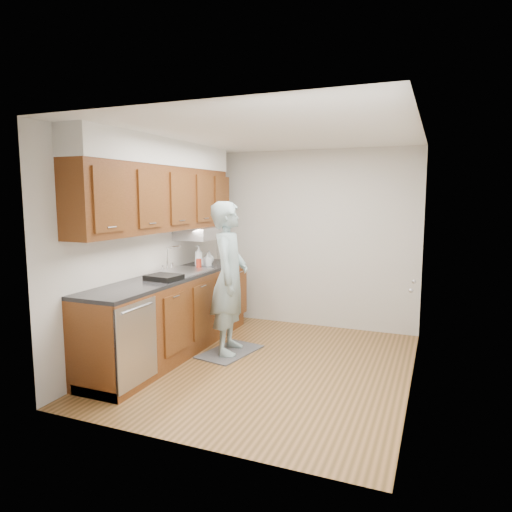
# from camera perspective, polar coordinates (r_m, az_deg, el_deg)

# --- Properties ---
(floor) EXTENTS (3.50, 3.50, 0.00)m
(floor) POSITION_cam_1_polar(r_m,az_deg,el_deg) (5.18, 1.44, -13.52)
(floor) COLOR olive
(floor) RESTS_ON ground
(ceiling) EXTENTS (3.50, 3.50, 0.00)m
(ceiling) POSITION_cam_1_polar(r_m,az_deg,el_deg) (4.88, 1.54, 15.07)
(ceiling) COLOR white
(ceiling) RESTS_ON wall_left
(wall_left) EXTENTS (0.02, 3.50, 2.50)m
(wall_left) POSITION_cam_1_polar(r_m,az_deg,el_deg) (5.58, -13.10, 1.05)
(wall_left) COLOR beige
(wall_left) RESTS_ON floor
(wall_right) EXTENTS (0.02, 3.50, 2.50)m
(wall_right) POSITION_cam_1_polar(r_m,az_deg,el_deg) (4.57, 19.37, -0.57)
(wall_right) COLOR beige
(wall_right) RESTS_ON floor
(wall_back) EXTENTS (3.00, 0.02, 2.50)m
(wall_back) POSITION_cam_1_polar(r_m,az_deg,el_deg) (6.53, 6.91, 2.11)
(wall_back) COLOR beige
(wall_back) RESTS_ON floor
(counter) EXTENTS (0.64, 2.80, 1.30)m
(counter) POSITION_cam_1_polar(r_m,az_deg,el_deg) (5.55, -10.32, -6.91)
(counter) COLOR brown
(counter) RESTS_ON floor
(upper_cabinets) EXTENTS (0.47, 2.80, 1.21)m
(upper_cabinets) POSITION_cam_1_polar(r_m,az_deg,el_deg) (5.49, -11.59, 8.31)
(upper_cabinets) COLOR brown
(upper_cabinets) RESTS_ON wall_left
(closet_door) EXTENTS (0.02, 1.22, 2.05)m
(closet_door) POSITION_cam_1_polar(r_m,az_deg,el_deg) (4.90, 19.30, -2.71)
(closet_door) COLOR silver
(closet_door) RESTS_ON wall_right
(floor_mat) EXTENTS (0.62, 0.88, 0.02)m
(floor_mat) POSITION_cam_1_polar(r_m,az_deg,el_deg) (5.58, -3.28, -11.86)
(floor_mat) COLOR slate
(floor_mat) RESTS_ON floor
(person) EXTENTS (0.63, 0.80, 2.02)m
(person) POSITION_cam_1_polar(r_m,az_deg,el_deg) (5.33, -3.36, -1.49)
(person) COLOR #87A2A5
(person) RESTS_ON floor_mat
(soap_bottle_a) EXTENTS (0.13, 0.13, 0.28)m
(soap_bottle_a) POSITION_cam_1_polar(r_m,az_deg,el_deg) (5.99, -7.17, 0.00)
(soap_bottle_a) COLOR silver
(soap_bottle_a) RESTS_ON counter
(soap_bottle_b) EXTENTS (0.11, 0.11, 0.17)m
(soap_bottle_b) POSITION_cam_1_polar(r_m,az_deg,el_deg) (6.03, -6.09, -0.45)
(soap_bottle_b) COLOR silver
(soap_bottle_b) RESTS_ON counter
(soap_bottle_c) EXTENTS (0.19, 0.19, 0.17)m
(soap_bottle_c) POSITION_cam_1_polar(r_m,az_deg,el_deg) (6.28, -5.88, -0.14)
(soap_bottle_c) COLOR silver
(soap_bottle_c) RESTS_ON counter
(soda_can) EXTENTS (0.07, 0.07, 0.13)m
(soda_can) POSITION_cam_1_polar(r_m,az_deg,el_deg) (5.83, -7.16, -0.98)
(soda_can) COLOR #BB3420
(soda_can) RESTS_ON counter
(steel_can) EXTENTS (0.08, 0.08, 0.11)m
(steel_can) POSITION_cam_1_polar(r_m,az_deg,el_deg) (6.03, -6.53, -0.76)
(steel_can) COLOR #A5A5AA
(steel_can) RESTS_ON counter
(dish_rack) EXTENTS (0.38, 0.33, 0.06)m
(dish_rack) POSITION_cam_1_polar(r_m,az_deg,el_deg) (5.14, -11.45, -2.63)
(dish_rack) COLOR black
(dish_rack) RESTS_ON counter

